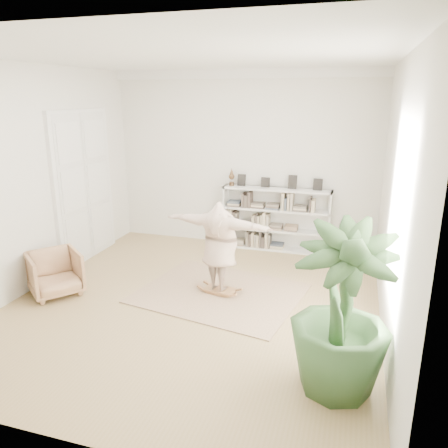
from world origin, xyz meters
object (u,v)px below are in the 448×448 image
object	(u,v)px
bookshelf	(276,220)
person	(220,244)
armchair	(55,273)
rocker_board	(220,290)
houseplant	(341,310)

from	to	relation	value
bookshelf	person	xyz separation A→B (m)	(-0.46, -2.39, 0.22)
armchair	rocker_board	world-z (taller)	armchair
rocker_board	bookshelf	bearing A→B (deg)	89.12
rocker_board	person	xyz separation A→B (m)	(0.00, 0.00, 0.79)
bookshelf	houseplant	world-z (taller)	houseplant
bookshelf	person	bearing A→B (deg)	-100.91
person	rocker_board	bearing A→B (deg)	100.03
bookshelf	houseplant	distance (m)	4.54
bookshelf	person	size ratio (longest dim) A/B	1.23
rocker_board	person	world-z (taller)	person
armchair	houseplant	size ratio (longest dim) A/B	0.41
armchair	rocker_board	xyz separation A→B (m)	(2.54, 0.76, -0.29)
houseplant	rocker_board	bearing A→B (deg)	135.39
armchair	houseplant	world-z (taller)	houseplant
person	houseplant	size ratio (longest dim) A/B	0.95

